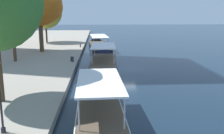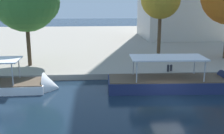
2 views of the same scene
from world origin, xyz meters
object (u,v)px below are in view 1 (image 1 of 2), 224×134
object	(u,v)px
tree_1	(45,11)
tree_2	(41,4)
tour_boat_2	(99,47)
tree_4	(10,6)
tour_boat_0	(99,110)
mooring_bollard_0	(80,45)
mooring_bollard_2	(73,59)
tour_boat_1	(104,63)
mooring_bollard_1	(71,59)

from	to	relation	value
tree_1	tree_2	world-z (taller)	tree_2
tour_boat_2	tree_4	xyz separation A→B (m)	(-13.83, 11.56, 7.52)
tour_boat_2	tree_4	bearing A→B (deg)	134.59
tour_boat_0	mooring_bollard_0	size ratio (longest dim) A/B	17.60
tree_1	mooring_bollard_0	bearing A→B (deg)	-135.41
tour_boat_0	tour_boat_2	distance (m)	31.35
tree_1	tour_boat_0	bearing A→B (deg)	-163.60
mooring_bollard_0	mooring_bollard_2	bearing A→B (deg)	179.89
mooring_bollard_0	tour_boat_0	bearing A→B (deg)	-173.59
tour_boat_1	mooring_bollard_1	xyz separation A→B (m)	(0.64, 4.39, 0.59)
tour_boat_2	tree_1	bearing A→B (deg)	51.27
tree_1	mooring_bollard_1	bearing A→B (deg)	-160.63
tour_boat_2	mooring_bollard_2	size ratio (longest dim) A/B	19.54
mooring_bollard_1	tree_1	world-z (taller)	tree_1
mooring_bollard_0	tree_2	bearing A→B (deg)	128.64
tour_boat_2	mooring_bollard_1	bearing A→B (deg)	160.06
tour_boat_0	tour_boat_2	xyz separation A→B (m)	(31.35, -0.00, 0.15)
tour_boat_2	tree_4	world-z (taller)	tree_4
tour_boat_1	tree_1	world-z (taller)	tree_1
tree_1	tree_4	bearing A→B (deg)	179.64
tour_boat_2	mooring_bollard_0	world-z (taller)	tour_boat_2
tour_boat_1	mooring_bollard_2	size ratio (longest dim) A/B	15.73
mooring_bollard_0	mooring_bollard_1	distance (m)	13.85
mooring_bollard_1	tree_1	bearing A→B (deg)	19.37
tour_boat_1	mooring_bollard_2	world-z (taller)	tour_boat_1
mooring_bollard_1	tour_boat_1	bearing A→B (deg)	-98.30
tour_boat_1	tree_2	world-z (taller)	tree_2
tour_boat_0	tree_2	xyz separation A→B (m)	(26.01, 9.37, 8.20)
tour_boat_2	tree_4	distance (m)	19.53
tour_boat_2	mooring_bollard_2	bearing A→B (deg)	161.28
mooring_bollard_0	tree_4	xyz separation A→B (m)	(-13.22, 8.11, 6.99)
mooring_bollard_0	mooring_bollard_2	distance (m)	14.24
tour_boat_1	tree_2	size ratio (longest dim) A/B	1.00
tour_boat_1	tree_1	xyz separation A→B (m)	(22.58, 12.10, 6.87)
tree_2	tree_4	size ratio (longest dim) A/B	1.18
tour_boat_0	tree_1	world-z (taller)	tree_1
tour_boat_1	mooring_bollard_2	bearing A→B (deg)	88.85
mooring_bollard_0	tree_2	world-z (taller)	tree_2
tour_boat_0	tree_2	world-z (taller)	tree_2
mooring_bollard_2	tree_2	size ratio (longest dim) A/B	0.06
tour_boat_1	mooring_bollard_0	distance (m)	15.08
tour_boat_2	tree_1	distance (m)	15.26
tour_boat_0	mooring_bollard_0	xyz separation A→B (m)	(30.74, 3.45, 0.68)
tree_4	mooring_bollard_1	bearing A→B (deg)	-94.55
tour_boat_0	tour_boat_2	size ratio (longest dim) A/B	0.84
mooring_bollard_2	tour_boat_0	bearing A→B (deg)	-168.09
tour_boat_0	mooring_bollard_1	xyz separation A→B (m)	(16.89, 3.71, 0.68)
tour_boat_1	tour_boat_2	world-z (taller)	tour_boat_1
tour_boat_1	mooring_bollard_1	distance (m)	4.48
tour_boat_1	tour_boat_2	bearing A→B (deg)	4.87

